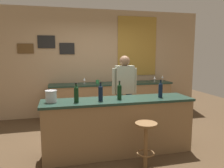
{
  "coord_description": "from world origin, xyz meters",
  "views": [
    {
      "loc": [
        -0.97,
        -3.86,
        1.69
      ],
      "look_at": [
        0.1,
        0.45,
        1.05
      ],
      "focal_mm": 35.56,
      "sensor_mm": 36.0,
      "label": 1
    }
  ],
  "objects_px": {
    "wine_bottle_b": "(101,93)",
    "wine_glass_a": "(84,79)",
    "wine_bottle_c": "(119,91)",
    "wine_glass_b": "(155,78)",
    "coffee_mug": "(98,82)",
    "ice_bucket": "(51,96)",
    "bar_stool": "(146,137)",
    "wine_bottle_a": "(76,94)",
    "wine_glass_c": "(162,77)",
    "wine_bottle_d": "(161,89)",
    "bartender": "(124,89)"
  },
  "relations": [
    {
      "from": "wine_bottle_a",
      "to": "ice_bucket",
      "type": "xyz_separation_m",
      "value": [
        -0.38,
        0.1,
        -0.04
      ]
    },
    {
      "from": "bartender",
      "to": "wine_glass_c",
      "type": "xyz_separation_m",
      "value": [
        1.5,
        1.31,
        0.07
      ]
    },
    {
      "from": "ice_bucket",
      "to": "wine_glass_c",
      "type": "height_order",
      "value": "ice_bucket"
    },
    {
      "from": "wine_bottle_a",
      "to": "coffee_mug",
      "type": "distance_m",
      "value": 2.21
    },
    {
      "from": "wine_bottle_c",
      "to": "wine_bottle_b",
      "type": "bearing_deg",
      "value": -169.57
    },
    {
      "from": "wine_glass_c",
      "to": "coffee_mug",
      "type": "height_order",
      "value": "wine_glass_c"
    },
    {
      "from": "bartender",
      "to": "wine_glass_a",
      "type": "relative_size",
      "value": 10.45
    },
    {
      "from": "bartender",
      "to": "bar_stool",
      "type": "distance_m",
      "value": 1.47
    },
    {
      "from": "bar_stool",
      "to": "wine_bottle_a",
      "type": "height_order",
      "value": "wine_bottle_a"
    },
    {
      "from": "bartender",
      "to": "wine_bottle_a",
      "type": "xyz_separation_m",
      "value": [
        -1.04,
        -0.86,
        0.12
      ]
    },
    {
      "from": "wine_glass_a",
      "to": "wine_bottle_c",
      "type": "bearing_deg",
      "value": -81.32
    },
    {
      "from": "wine_glass_b",
      "to": "coffee_mug",
      "type": "distance_m",
      "value": 1.54
    },
    {
      "from": "wine_glass_a",
      "to": "wine_glass_c",
      "type": "height_order",
      "value": "same"
    },
    {
      "from": "wine_bottle_a",
      "to": "wine_bottle_d",
      "type": "height_order",
      "value": "same"
    },
    {
      "from": "ice_bucket",
      "to": "wine_glass_b",
      "type": "bearing_deg",
      "value": 36.29
    },
    {
      "from": "bar_stool",
      "to": "wine_bottle_d",
      "type": "distance_m",
      "value": 0.96
    },
    {
      "from": "bartender",
      "to": "wine_glass_a",
      "type": "bearing_deg",
      "value": 116.76
    },
    {
      "from": "coffee_mug",
      "to": "wine_bottle_b",
      "type": "bearing_deg",
      "value": -98.94
    },
    {
      "from": "wine_bottle_c",
      "to": "ice_bucket",
      "type": "height_order",
      "value": "wine_bottle_c"
    },
    {
      "from": "wine_bottle_b",
      "to": "ice_bucket",
      "type": "height_order",
      "value": "wine_bottle_b"
    },
    {
      "from": "wine_bottle_b",
      "to": "coffee_mug",
      "type": "distance_m",
      "value": 2.12
    },
    {
      "from": "bar_stool",
      "to": "wine_bottle_b",
      "type": "height_order",
      "value": "wine_bottle_b"
    },
    {
      "from": "wine_glass_b",
      "to": "wine_glass_c",
      "type": "xyz_separation_m",
      "value": [
        0.3,
        0.15,
        0.0
      ]
    },
    {
      "from": "wine_bottle_a",
      "to": "wine_bottle_c",
      "type": "distance_m",
      "value": 0.71
    },
    {
      "from": "bartender",
      "to": "wine_glass_b",
      "type": "distance_m",
      "value": 1.67
    },
    {
      "from": "wine_bottle_b",
      "to": "bar_stool",
      "type": "bearing_deg",
      "value": -42.6
    },
    {
      "from": "wine_glass_a",
      "to": "bartender",
      "type": "bearing_deg",
      "value": -63.24
    },
    {
      "from": "wine_bottle_a",
      "to": "wine_glass_b",
      "type": "relative_size",
      "value": 1.97
    },
    {
      "from": "bar_stool",
      "to": "wine_bottle_c",
      "type": "relative_size",
      "value": 2.22
    },
    {
      "from": "wine_bottle_d",
      "to": "coffee_mug",
      "type": "height_order",
      "value": "wine_bottle_d"
    },
    {
      "from": "wine_bottle_a",
      "to": "wine_bottle_b",
      "type": "distance_m",
      "value": 0.38
    },
    {
      "from": "ice_bucket",
      "to": "coffee_mug",
      "type": "relative_size",
      "value": 1.5
    },
    {
      "from": "wine_bottle_b",
      "to": "wine_bottle_c",
      "type": "relative_size",
      "value": 1.0
    },
    {
      "from": "wine_glass_c",
      "to": "wine_bottle_a",
      "type": "bearing_deg",
      "value": -139.47
    },
    {
      "from": "wine_bottle_d",
      "to": "wine_glass_c",
      "type": "xyz_separation_m",
      "value": [
        1.11,
        2.14,
        -0.05
      ]
    },
    {
      "from": "wine_bottle_b",
      "to": "wine_bottle_d",
      "type": "distance_m",
      "value": 1.06
    },
    {
      "from": "wine_bottle_a",
      "to": "wine_glass_b",
      "type": "xyz_separation_m",
      "value": [
        2.24,
        2.03,
        -0.05
      ]
    },
    {
      "from": "wine_bottle_c",
      "to": "bartender",
      "type": "bearing_deg",
      "value": 67.48
    },
    {
      "from": "wine_bottle_a",
      "to": "ice_bucket",
      "type": "distance_m",
      "value": 0.39
    },
    {
      "from": "wine_bottle_b",
      "to": "wine_glass_a",
      "type": "relative_size",
      "value": 1.97
    },
    {
      "from": "wine_glass_c",
      "to": "coffee_mug",
      "type": "relative_size",
      "value": 1.24
    },
    {
      "from": "bar_stool",
      "to": "wine_glass_a",
      "type": "bearing_deg",
      "value": 101.78
    },
    {
      "from": "wine_bottle_a",
      "to": "ice_bucket",
      "type": "height_order",
      "value": "wine_bottle_a"
    },
    {
      "from": "wine_glass_b",
      "to": "ice_bucket",
      "type": "bearing_deg",
      "value": -143.71
    },
    {
      "from": "wine_bottle_d",
      "to": "wine_glass_c",
      "type": "height_order",
      "value": "wine_bottle_d"
    },
    {
      "from": "wine_bottle_c",
      "to": "wine_bottle_d",
      "type": "xyz_separation_m",
      "value": [
        0.73,
        -0.02,
        0.0
      ]
    },
    {
      "from": "wine_bottle_d",
      "to": "wine_glass_a",
      "type": "distance_m",
      "value": 2.37
    },
    {
      "from": "ice_bucket",
      "to": "wine_glass_c",
      "type": "relative_size",
      "value": 1.21
    },
    {
      "from": "wine_glass_b",
      "to": "wine_glass_c",
      "type": "height_order",
      "value": "same"
    },
    {
      "from": "wine_bottle_b",
      "to": "wine_bottle_c",
      "type": "height_order",
      "value": "same"
    }
  ]
}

